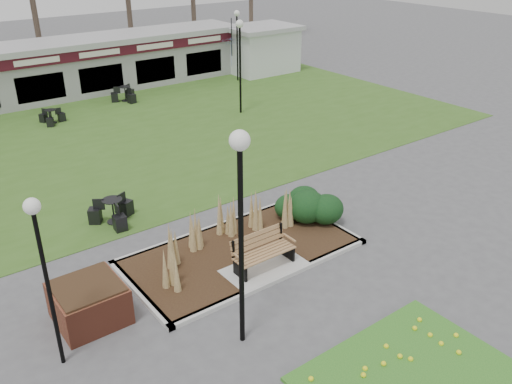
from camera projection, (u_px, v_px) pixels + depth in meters
ground at (268, 274)px, 14.19m from camera, size 100.00×100.00×0.00m
lawn at (93, 143)px, 22.83m from camera, size 34.00×16.00×0.02m
flower_bed at (409, 376)px, 10.85m from camera, size 4.20×3.00×0.16m
planting_bed at (274, 227)px, 15.69m from camera, size 6.75×3.40×1.27m
park_bench at (262, 250)px, 14.11m from camera, size 1.70×0.66×0.93m
brick_planter at (89, 302)px, 12.33m from camera, size 1.50×1.50×0.95m
food_pavilion at (30, 73)px, 27.93m from camera, size 24.60×3.40×2.90m
service_hut at (261, 48)px, 33.80m from camera, size 4.40×3.40×2.83m
lamp_post_near_left at (40, 248)px, 10.08m from camera, size 0.32×0.32×3.82m
lamp_post_near_right at (240, 195)px, 10.37m from camera, size 0.40×0.40×4.86m
lamp_post_mid_right at (240, 46)px, 25.25m from camera, size 0.37×0.37×4.43m
lamp_post_far_right at (237, 30)px, 31.08m from camera, size 0.33×0.33×4.03m
bistro_set_b at (52, 119)px, 25.09m from camera, size 1.09×1.21×0.65m
bistro_set_c at (114, 215)px, 16.55m from camera, size 1.46×1.32×0.78m
bistro_set_d at (125, 96)px, 28.36m from camera, size 1.42×1.35×0.76m
patio_umbrella at (232, 52)px, 32.58m from camera, size 2.47×2.49×2.36m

